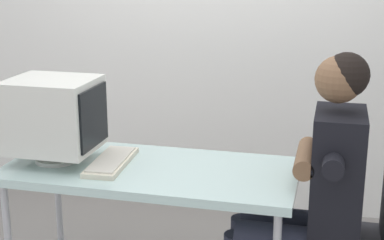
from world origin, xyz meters
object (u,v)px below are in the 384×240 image
(desk, at_px, (151,177))
(office_chair, at_px, (353,236))
(person_seated, at_px, (312,186))
(keyboard, at_px, (111,162))
(crt_monitor, at_px, (54,115))

(desk, distance_m, office_chair, 0.98)
(desk, bearing_deg, office_chair, -0.55)
(person_seated, bearing_deg, desk, 179.31)
(desk, height_order, person_seated, person_seated)
(keyboard, xyz_separation_m, office_chair, (1.16, 0.00, -0.26))
(desk, height_order, keyboard, keyboard)
(desk, xyz_separation_m, person_seated, (0.77, -0.01, 0.04))
(desk, height_order, crt_monitor, crt_monitor)
(desk, height_order, office_chair, office_chair)
(desk, bearing_deg, crt_monitor, -176.30)
(crt_monitor, distance_m, office_chair, 1.52)
(keyboard, bearing_deg, crt_monitor, -176.20)
(keyboard, relative_size, office_chair, 0.48)
(keyboard, bearing_deg, office_chair, 0.15)
(keyboard, height_order, person_seated, person_seated)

